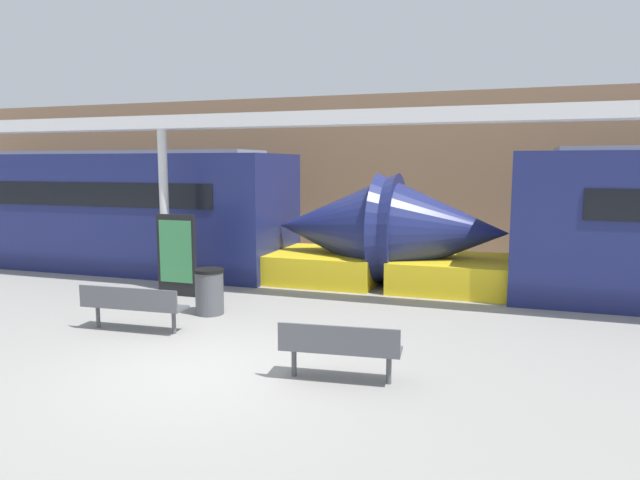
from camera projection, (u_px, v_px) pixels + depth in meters
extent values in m
plane|color=gray|center=(205.00, 371.00, 7.87)|extent=(60.00, 60.00, 0.00)
cube|color=#937051|center=(381.00, 175.00, 17.93)|extent=(56.00, 0.20, 5.00)
cone|color=navy|center=(441.00, 231.00, 13.08)|extent=(2.99, 2.63, 2.63)
cube|color=yellow|center=(452.00, 273.00, 13.12)|extent=(2.69, 2.46, 0.70)
cube|color=navy|center=(51.00, 209.00, 16.58)|extent=(14.40, 2.90, 3.10)
cone|color=navy|center=(337.00, 227.00, 13.87)|extent=(2.99, 2.63, 2.63)
cube|color=yellow|center=(326.00, 266.00, 14.09)|extent=(2.69, 2.46, 0.70)
cube|color=black|center=(8.00, 193.00, 15.13)|extent=(12.24, 0.03, 0.60)
cube|color=gray|center=(48.00, 153.00, 16.37)|extent=(12.96, 1.74, 0.10)
cube|color=#4C4F54|center=(341.00, 348.00, 7.52)|extent=(1.63, 0.60, 0.04)
cube|color=#4C4F54|center=(338.00, 339.00, 7.30)|extent=(1.59, 0.20, 0.34)
cylinder|color=#4C4F54|center=(294.00, 361.00, 7.69)|extent=(0.07, 0.07, 0.41)
cylinder|color=#4C4F54|center=(389.00, 368.00, 7.41)|extent=(0.07, 0.07, 0.41)
cube|color=#4C4F54|center=(135.00, 306.00, 9.77)|extent=(1.88, 0.55, 0.04)
cube|color=#4C4F54|center=(127.00, 298.00, 9.55)|extent=(1.85, 0.14, 0.34)
cylinder|color=#4C4F54|center=(98.00, 316.00, 9.99)|extent=(0.07, 0.07, 0.41)
cylinder|color=#4C4F54|center=(174.00, 322.00, 9.60)|extent=(0.07, 0.07, 0.41)
cylinder|color=#4C4F54|center=(210.00, 293.00, 10.85)|extent=(0.53, 0.53, 0.81)
cylinder|color=black|center=(209.00, 271.00, 10.79)|extent=(0.56, 0.56, 0.06)
cube|color=black|center=(177.00, 255.00, 12.30)|extent=(0.93, 0.06, 1.78)
cube|color=#38844C|center=(175.00, 252.00, 12.25)|extent=(0.79, 0.01, 1.35)
cylinder|color=silver|center=(164.00, 211.00, 12.75)|extent=(0.20, 0.20, 3.60)
cube|color=silver|center=(161.00, 123.00, 12.49)|extent=(28.00, 0.60, 0.28)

